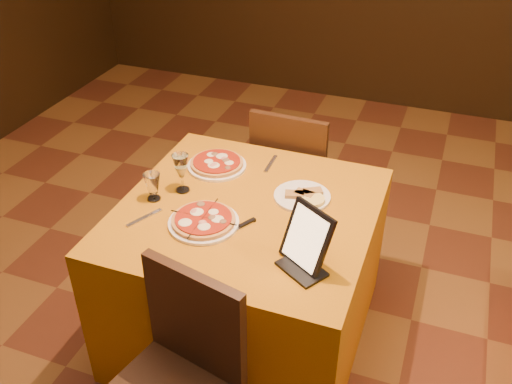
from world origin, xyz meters
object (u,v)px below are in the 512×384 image
(water_glass, at_px, (153,187))
(tablet, at_px, (307,237))
(pizza_near, at_px, (204,221))
(pizza_far, at_px, (217,164))
(main_table, at_px, (248,273))
(wine_glass, at_px, (181,173))
(chair_main_far, at_px, (297,175))

(water_glass, relative_size, tablet, 0.53)
(pizza_near, relative_size, pizza_far, 1.04)
(main_table, bearing_deg, wine_glass, 174.56)
(main_table, xyz_separation_m, water_glass, (-0.42, -0.08, 0.44))
(chair_main_far, relative_size, wine_glass, 4.79)
(main_table, xyz_separation_m, wine_glass, (-0.33, 0.03, 0.47))
(tablet, bearing_deg, chair_main_far, 139.80)
(main_table, relative_size, pizza_far, 3.83)
(pizza_near, bearing_deg, chair_main_far, 82.44)
(pizza_far, bearing_deg, chair_main_far, 63.35)
(pizza_far, relative_size, water_glass, 2.21)
(pizza_near, distance_m, pizza_far, 0.47)
(pizza_near, xyz_separation_m, wine_glass, (-0.20, 0.20, 0.08))
(pizza_far, relative_size, wine_glass, 1.51)
(chair_main_far, height_order, water_glass, chair_main_far)
(main_table, bearing_deg, chair_main_far, 90.00)
(pizza_near, height_order, water_glass, water_glass)
(chair_main_far, xyz_separation_m, wine_glass, (-0.33, -0.77, 0.39))
(main_table, xyz_separation_m, pizza_far, (-0.26, 0.28, 0.39))
(chair_main_far, distance_m, water_glass, 1.04)
(pizza_near, distance_m, tablet, 0.49)
(tablet, bearing_deg, pizza_far, 170.55)
(wine_glass, bearing_deg, main_table, -5.44)
(wine_glass, bearing_deg, pizza_far, 75.58)
(tablet, bearing_deg, wine_glass, -171.31)
(chair_main_far, bearing_deg, pizza_near, 84.49)
(pizza_far, bearing_deg, tablet, -41.44)
(chair_main_far, distance_m, pizza_near, 1.03)
(main_table, relative_size, tablet, 4.51)
(pizza_far, distance_m, wine_glass, 0.27)
(wine_glass, relative_size, tablet, 0.78)
(water_glass, bearing_deg, wine_glass, 50.52)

